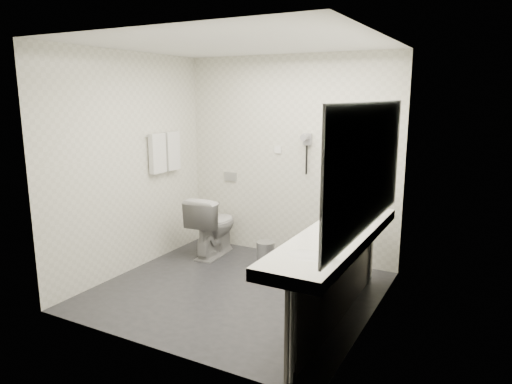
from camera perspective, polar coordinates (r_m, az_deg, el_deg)
The scene contains 31 objects.
floor at distance 5.01m, azimuth -2.37°, elevation -11.98°, with size 2.80×2.80×0.00m, color #242529.
ceiling at distance 4.61m, azimuth -2.65°, elevation 17.77°, with size 2.80×2.80×0.00m, color white.
wall_back at distance 5.79m, azimuth 4.09°, elevation 4.15°, with size 2.80×2.80×0.00m, color silver.
wall_front at distance 3.61m, azimuth -13.09°, elevation -0.84°, with size 2.80×2.80×0.00m, color silver.
wall_left at distance 5.49m, azimuth -15.20°, elevation 3.34°, with size 2.60×2.60×0.00m, color silver.
wall_right at distance 4.12m, azimuth 14.47°, elevation 0.65°, with size 2.60×2.60×0.00m, color silver.
vanity_counter at distance 4.12m, azimuth 9.74°, elevation -5.62°, with size 0.55×2.20×0.10m, color white.
vanity_panel at distance 4.26m, azimuth 9.86°, elevation -11.13°, with size 0.03×2.15×0.75m, color gray.
vanity_post_near at distance 3.37m, azimuth 4.46°, elevation -17.50°, with size 0.06×0.06×0.75m, color silver.
vanity_post_far at distance 5.19m, azimuth 13.87°, elevation -7.04°, with size 0.06×0.06×0.75m, color silver.
mirror at distance 3.90m, azimuth 13.70°, elevation 3.05°, with size 0.02×2.20×1.05m, color #B2BCC6.
basin_near at distance 3.53m, azimuth 6.35°, elevation -7.94°, with size 0.40×0.31×0.05m, color white.
basin_far at distance 4.71m, azimuth 12.30°, elevation -3.06°, with size 0.40×0.31×0.05m, color white.
faucet_near at distance 3.43m, azimuth 9.42°, elevation -6.99°, with size 0.04×0.04×0.15m, color silver.
faucet_far at distance 4.64m, azimuth 14.66°, elevation -2.25°, with size 0.04×0.04×0.15m, color silver.
soap_bottle_a at distance 4.09m, azimuth 11.47°, elevation -4.41°, with size 0.04×0.04×0.09m, color silver.
soap_bottle_b at distance 4.16m, azimuth 10.29°, elevation -4.14°, with size 0.07×0.07×0.09m, color silver.
glass_left at distance 4.34m, azimuth 12.63°, elevation -3.45°, with size 0.06×0.06×0.10m, color silver.
glass_right at distance 4.32m, azimuth 12.48°, elevation -3.45°, with size 0.06×0.06×0.11m, color silver.
toilet at distance 5.96m, azimuth -5.29°, elevation -4.10°, with size 0.44×0.77×0.78m, color white.
flush_plate at distance 6.22m, azimuth -3.18°, elevation 1.90°, with size 0.18×0.02×0.12m, color #B2B5BA.
pedal_bin at distance 5.56m, azimuth 1.21°, elevation -7.80°, with size 0.22×0.22×0.31m, color #B2B5BA.
bin_lid at distance 5.50m, azimuth 1.22°, elevation -6.22°, with size 0.22×0.22×0.01m, color #B2B5BA.
towel_rail at distance 5.83m, azimuth -11.28°, elevation 6.98°, with size 0.02×0.02×0.62m, color silver.
towel_near at distance 5.74m, azimuth -12.00°, elevation 4.66°, with size 0.07×0.24×0.48m, color white.
towel_far at distance 5.96m, azimuth -10.27°, elevation 4.99°, with size 0.07×0.24×0.48m, color white.
dryer_cradle at distance 5.64m, azimuth 6.33°, elevation 6.46°, with size 0.10×0.04×0.14m, color gray.
dryer_barrel at distance 5.57m, azimuth 6.07°, elevation 6.71°, with size 0.08×0.08×0.14m, color gray.
dryer_cord at distance 5.65m, azimuth 6.22°, elevation 3.92°, with size 0.02×0.02×0.35m, color black.
switch_plate_a at distance 5.83m, azimuth 2.70°, elevation 5.21°, with size 0.09×0.02×0.09m, color white.
switch_plate_b at distance 5.57m, azimuth 9.24°, elevation 4.75°, with size 0.09×0.02×0.09m, color white.
Camera 1 is at (2.34, -3.94, 2.03)m, focal length 32.58 mm.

